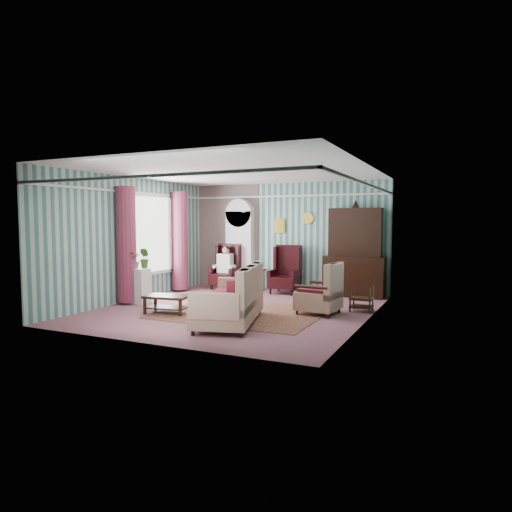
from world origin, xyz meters
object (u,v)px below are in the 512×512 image
at_px(wingback_right, 285,269).
at_px(sofa, 229,295).
at_px(round_side_table, 257,279).
at_px(floral_armchair, 319,288).
at_px(bookcase, 240,248).
at_px(nest_table, 362,299).
at_px(wingback_left, 225,267).
at_px(coffee_table, 167,304).
at_px(plant_stand, 137,286).
at_px(dresser_hutch, 355,249).
at_px(seated_woman, 225,268).

relative_size(wingback_right, sofa, 0.58).
xyz_separation_m(round_side_table, sofa, (1.20, -3.85, 0.23)).
bearing_deg(floral_armchair, bookcase, 56.12).
relative_size(wingback_right, nest_table, 2.31).
relative_size(wingback_left, coffee_table, 1.39).
relative_size(wingback_left, round_side_table, 2.08).
distance_m(wingback_right, nest_table, 2.81).
bearing_deg(bookcase, wingback_left, -122.66).
bearing_deg(plant_stand, dresser_hutch, 35.08).
xyz_separation_m(round_side_table, nest_table, (3.17, -1.70, -0.03)).
distance_m(seated_woman, nest_table, 4.37).
distance_m(nest_table, plant_stand, 5.02).
bearing_deg(nest_table, seated_woman, 159.15).
bearing_deg(sofa, floral_armchair, -54.38).
height_order(dresser_hutch, sofa, dresser_hutch).
distance_m(wingback_left, coffee_table, 3.48).
distance_m(wingback_right, sofa, 3.72).
bearing_deg(plant_stand, floral_armchair, 8.01).
relative_size(nest_table, coffee_table, 0.60).
xyz_separation_m(dresser_hutch, floral_armchair, (-0.17, -2.44, -0.65)).
bearing_deg(wingback_right, seated_woman, 180.00).
xyz_separation_m(wingback_left, sofa, (2.10, -3.70, -0.10)).
bearing_deg(coffee_table, floral_armchair, 23.80).
height_order(seated_woman, sofa, seated_woman).
height_order(bookcase, dresser_hutch, dresser_hutch).
bearing_deg(wingback_right, bookcase, 165.43).
xyz_separation_m(plant_stand, floral_armchair, (4.13, 0.58, 0.13)).
bearing_deg(sofa, dresser_hutch, -35.08).
distance_m(dresser_hutch, floral_armchair, 2.53).
bearing_deg(sofa, seated_woman, 13.91).
bearing_deg(dresser_hutch, plant_stand, -144.92).
distance_m(wingback_left, floral_armchair, 3.98).
bearing_deg(dresser_hutch, floral_armchair, -93.99).
bearing_deg(wingback_left, seated_woman, 0.00).
height_order(seated_woman, floral_armchair, seated_woman).
height_order(round_side_table, nest_table, round_side_table).
bearing_deg(wingback_right, sofa, -84.54).
relative_size(wingback_right, floral_armchair, 1.18).
height_order(wingback_left, coffee_table, wingback_left).
bearing_deg(nest_table, sofa, -132.43).
height_order(wingback_right, sofa, wingback_right).
bearing_deg(plant_stand, wingback_left, 73.78).
distance_m(round_side_table, floral_armchair, 3.37).
bearing_deg(wingback_left, round_side_table, 9.46).
bearing_deg(bookcase, floral_armchair, -39.72).
bearing_deg(dresser_hutch, wingback_right, -171.23).
distance_m(nest_table, coffee_table, 4.01).
bearing_deg(bookcase, dresser_hutch, -2.11).
height_order(nest_table, sofa, sofa).
distance_m(dresser_hutch, round_side_table, 2.75).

